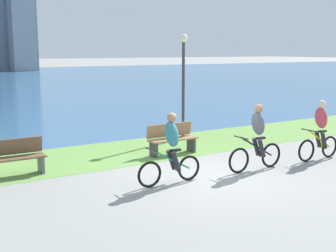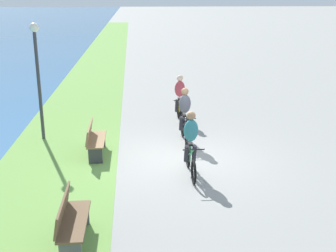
{
  "view_description": "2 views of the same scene",
  "coord_description": "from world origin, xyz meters",
  "px_view_note": "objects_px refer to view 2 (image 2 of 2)",
  "views": [
    {
      "loc": [
        -6.25,
        -8.42,
        3.02
      ],
      "look_at": [
        -0.76,
        0.41,
        1.24
      ],
      "focal_mm": 47.65,
      "sensor_mm": 36.0,
      "label": 1
    },
    {
      "loc": [
        -10.88,
        1.29,
        4.34
      ],
      "look_at": [
        -0.87,
        0.46,
        1.25
      ],
      "focal_mm": 46.0,
      "sensor_mm": 36.0,
      "label": 2
    }
  ],
  "objects_px": {
    "cyclist_trailing": "(185,116)",
    "cyclist_distant_rear": "(180,98)",
    "bench_near_path": "(95,140)",
    "bench_far_along_path": "(71,221)",
    "cyclist_lead": "(191,143)",
    "lamppost_tall": "(37,64)"
  },
  "relations": [
    {
      "from": "lamppost_tall",
      "to": "bench_far_along_path",
      "type": "bearing_deg",
      "value": -164.67
    },
    {
      "from": "bench_near_path",
      "to": "bench_far_along_path",
      "type": "xyz_separation_m",
      "value": [
        -4.5,
        0.06,
        0.0
      ]
    },
    {
      "from": "bench_far_along_path",
      "to": "cyclist_lead",
      "type": "bearing_deg",
      "value": -41.19
    },
    {
      "from": "cyclist_lead",
      "to": "cyclist_distant_rear",
      "type": "xyz_separation_m",
      "value": [
        4.72,
        -0.25,
        0.01
      ]
    },
    {
      "from": "bench_near_path",
      "to": "bench_far_along_path",
      "type": "distance_m",
      "value": 4.5
    },
    {
      "from": "cyclist_trailing",
      "to": "cyclist_lead",
      "type": "bearing_deg",
      "value": 176.53
    },
    {
      "from": "cyclist_distant_rear",
      "to": "bench_near_path",
      "type": "height_order",
      "value": "cyclist_distant_rear"
    },
    {
      "from": "bench_near_path",
      "to": "bench_far_along_path",
      "type": "height_order",
      "value": "same"
    },
    {
      "from": "bench_far_along_path",
      "to": "lamppost_tall",
      "type": "distance_m",
      "value": 6.56
    },
    {
      "from": "bench_far_along_path",
      "to": "lamppost_tall",
      "type": "xyz_separation_m",
      "value": [
        6.05,
        1.66,
        1.9
      ]
    },
    {
      "from": "bench_near_path",
      "to": "bench_far_along_path",
      "type": "relative_size",
      "value": 1.0
    },
    {
      "from": "cyclist_trailing",
      "to": "bench_near_path",
      "type": "xyz_separation_m",
      "value": [
        -0.88,
        2.63,
        -0.39
      ]
    },
    {
      "from": "cyclist_distant_rear",
      "to": "lamppost_tall",
      "type": "distance_m",
      "value": 4.96
    },
    {
      "from": "cyclist_lead",
      "to": "cyclist_trailing",
      "type": "bearing_deg",
      "value": -3.47
    },
    {
      "from": "cyclist_distant_rear",
      "to": "bench_near_path",
      "type": "xyz_separation_m",
      "value": [
        -3.13,
        2.73,
        -0.38
      ]
    },
    {
      "from": "cyclist_trailing",
      "to": "cyclist_distant_rear",
      "type": "xyz_separation_m",
      "value": [
        2.25,
        -0.1,
        -0.01
      ]
    },
    {
      "from": "bench_near_path",
      "to": "cyclist_trailing",
      "type": "bearing_deg",
      "value": -71.53
    },
    {
      "from": "cyclist_lead",
      "to": "bench_far_along_path",
      "type": "relative_size",
      "value": 1.1
    },
    {
      "from": "cyclist_trailing",
      "to": "bench_far_along_path",
      "type": "distance_m",
      "value": 6.03
    },
    {
      "from": "cyclist_distant_rear",
      "to": "bench_far_along_path",
      "type": "height_order",
      "value": "cyclist_distant_rear"
    },
    {
      "from": "cyclist_trailing",
      "to": "cyclist_distant_rear",
      "type": "relative_size",
      "value": 1.04
    },
    {
      "from": "cyclist_distant_rear",
      "to": "bench_near_path",
      "type": "relative_size",
      "value": 1.11
    }
  ]
}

